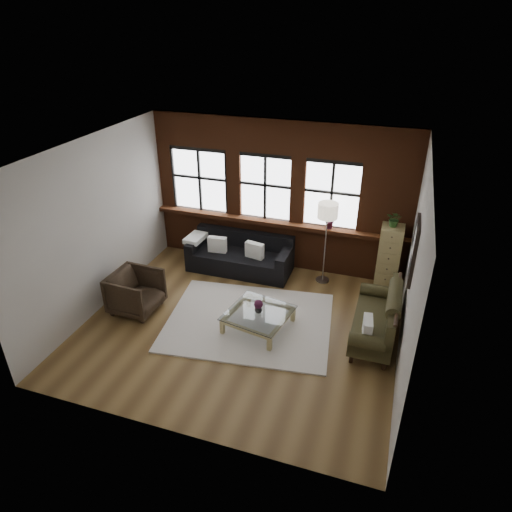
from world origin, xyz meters
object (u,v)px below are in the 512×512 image
(armchair, at_px, (136,292))
(coffee_table, at_px, (258,320))
(vase, at_px, (258,309))
(floor_lamp, at_px, (326,240))
(vintage_settee, at_px, (375,316))
(drawer_chest, at_px, (388,259))
(dark_sofa, at_px, (240,253))

(armchair, bearing_deg, coffee_table, -83.62)
(armchair, xyz_separation_m, vase, (2.36, 0.17, 0.02))
(coffee_table, height_order, floor_lamp, floor_lamp)
(vintage_settee, relative_size, drawer_chest, 1.25)
(dark_sofa, height_order, coffee_table, dark_sofa)
(drawer_chest, bearing_deg, vintage_settee, -92.57)
(dark_sofa, bearing_deg, armchair, -123.26)
(armchair, xyz_separation_m, floor_lamp, (3.15, 2.15, 0.56))
(dark_sofa, xyz_separation_m, vase, (1.03, -1.86, 0.01))
(dark_sofa, distance_m, drawer_chest, 3.10)
(dark_sofa, xyz_separation_m, coffee_table, (1.03, -1.86, -0.24))
(vintage_settee, bearing_deg, floor_lamp, 126.33)
(vase, bearing_deg, armchair, -175.80)
(coffee_table, distance_m, drawer_chest, 2.96)
(vase, bearing_deg, drawer_chest, 45.32)
(coffee_table, bearing_deg, vintage_settee, 10.49)
(vintage_settee, xyz_separation_m, drawer_chest, (0.08, 1.70, 0.23))
(vintage_settee, relative_size, floor_lamp, 0.92)
(vintage_settee, height_order, drawer_chest, drawer_chest)
(coffee_table, height_order, drawer_chest, drawer_chest)
(armchair, relative_size, drawer_chest, 0.62)
(vintage_settee, distance_m, drawer_chest, 1.72)
(drawer_chest, distance_m, floor_lamp, 1.29)
(vintage_settee, relative_size, vase, 12.39)
(armchair, distance_m, coffee_table, 2.38)
(vase, distance_m, floor_lamp, 2.19)
(vintage_settee, distance_m, armchair, 4.37)
(armchair, relative_size, vase, 6.14)
(coffee_table, xyz_separation_m, floor_lamp, (0.78, 1.98, 0.78))
(dark_sofa, bearing_deg, floor_lamp, 3.73)
(floor_lamp, bearing_deg, armchair, -145.63)
(armchair, bearing_deg, dark_sofa, -31.09)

